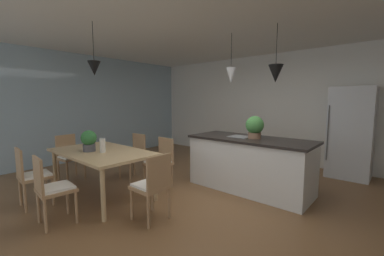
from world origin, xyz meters
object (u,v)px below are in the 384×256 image
(potted_plant_on_island, at_px, (255,127))
(potted_plant_on_table, at_px, (89,140))
(chair_near_left, at_px, (31,175))
(chair_window_end, at_px, (70,156))
(vase_on_dining_table, at_px, (103,145))
(chair_kitchen_end, at_px, (153,185))
(kitchen_island, at_px, (249,163))
(refrigerator, at_px, (351,133))
(chair_far_left, at_px, (134,154))
(chair_far_right, at_px, (160,161))
(dining_table, at_px, (102,155))
(chair_near_right, at_px, (52,187))

(potted_plant_on_island, height_order, potted_plant_on_table, potted_plant_on_island)
(chair_near_left, relative_size, chair_window_end, 1.00)
(vase_on_dining_table, bearing_deg, chair_window_end, 178.19)
(chair_kitchen_end, distance_m, kitchen_island, 1.85)
(chair_kitchen_end, bearing_deg, vase_on_dining_table, -177.59)
(chair_kitchen_end, height_order, refrigerator, refrigerator)
(potted_plant_on_table, bearing_deg, chair_far_left, 105.02)
(chair_far_right, height_order, kitchen_island, kitchen_island)
(chair_far_right, relative_size, potted_plant_on_island, 2.30)
(chair_far_right, distance_m, kitchen_island, 1.56)
(chair_far_left, bearing_deg, chair_kitchen_end, -28.32)
(chair_far_left, distance_m, chair_window_end, 1.23)
(dining_table, xyz_separation_m, potted_plant_on_table, (-0.12, -0.15, 0.24))
(chair_near_left, xyz_separation_m, refrigerator, (3.22, 4.62, 0.43))
(chair_near_right, bearing_deg, vase_on_dining_table, 107.90)
(dining_table, height_order, chair_near_right, chair_near_right)
(dining_table, bearing_deg, chair_far_left, 114.04)
(potted_plant_on_island, bearing_deg, dining_table, -133.56)
(chair_far_right, xyz_separation_m, potted_plant_on_table, (-0.51, -1.03, 0.44))
(dining_table, xyz_separation_m, chair_kitchen_end, (1.24, 0.00, -0.20))
(chair_far_left, distance_m, vase_on_dining_table, 1.12)
(refrigerator, distance_m, potted_plant_on_table, 4.88)
(chair_near_right, xyz_separation_m, chair_far_right, (0.01, 1.76, 0.00))
(refrigerator, relative_size, potted_plant_on_table, 5.42)
(chair_near_right, height_order, kitchen_island, kitchen_island)
(chair_far_right, relative_size, refrigerator, 0.48)
(chair_far_right, xyz_separation_m, refrigerator, (2.43, 2.86, 0.43))
(vase_on_dining_table, bearing_deg, chair_kitchen_end, 2.41)
(chair_near_left, xyz_separation_m, chair_far_right, (0.79, 1.76, 0.00))
(chair_far_right, distance_m, refrigerator, 3.78)
(chair_window_end, height_order, chair_far_right, same)
(dining_table, bearing_deg, vase_on_dining_table, -21.66)
(potted_plant_on_table, bearing_deg, chair_window_end, 172.82)
(potted_plant_on_table, bearing_deg, chair_near_left, -110.75)
(chair_near_left, distance_m, chair_far_right, 1.93)
(dining_table, distance_m, vase_on_dining_table, 0.22)
(kitchen_island, distance_m, vase_on_dining_table, 2.43)
(chair_far_left, relative_size, potted_plant_on_island, 2.30)
(chair_far_right, bearing_deg, kitchen_island, 36.66)
(chair_near_right, distance_m, kitchen_island, 2.97)
(chair_kitchen_end, bearing_deg, chair_far_left, 151.68)
(potted_plant_on_table, bearing_deg, kitchen_island, 48.02)
(chair_far_right, bearing_deg, chair_near_right, -90.20)
(chair_near_right, height_order, potted_plant_on_table, potted_plant_on_table)
(chair_near_left, bearing_deg, chair_far_right, 65.84)
(chair_window_end, distance_m, chair_far_right, 1.86)
(dining_table, bearing_deg, chair_window_end, -179.81)
(chair_window_end, bearing_deg, vase_on_dining_table, -1.81)
(chair_near_right, distance_m, vase_on_dining_table, 0.95)
(kitchen_island, xyz_separation_m, potted_plant_on_island, (0.08, 0.00, 0.64))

